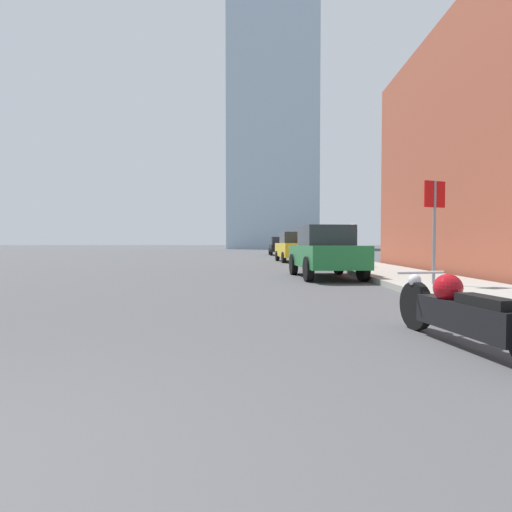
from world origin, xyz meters
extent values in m
cube|color=gray|center=(6.16, 40.00, 0.07)|extent=(2.62, 240.00, 0.15)
cube|color=#9EB7CC|center=(3.79, 78.80, 25.35)|extent=(16.77, 16.77, 50.71)
cylinder|color=black|center=(3.74, 3.91, 0.30)|extent=(0.21, 0.61, 0.61)
cube|color=black|center=(3.90, 3.02, 0.32)|extent=(0.48, 1.40, 0.32)
sphere|color=#9E0C14|center=(3.85, 3.29, 0.60)|extent=(0.31, 0.31, 0.31)
cube|color=black|center=(3.95, 2.73, 0.53)|extent=(0.33, 0.66, 0.10)
sphere|color=silver|center=(3.73, 3.94, 0.62)|extent=(0.16, 0.16, 0.16)
cylinder|color=silver|center=(3.75, 3.82, 0.73)|extent=(0.62, 0.15, 0.04)
cube|color=#1E6B33|center=(3.79, 11.47, 0.69)|extent=(2.02, 4.15, 0.66)
cube|color=#23282D|center=(3.79, 11.47, 1.33)|extent=(1.58, 2.05, 0.62)
cylinder|color=black|center=(2.89, 12.64, 0.36)|extent=(0.26, 0.73, 0.72)
cylinder|color=black|center=(4.47, 12.78, 0.36)|extent=(0.26, 0.73, 0.72)
cylinder|color=black|center=(3.11, 10.16, 0.36)|extent=(0.26, 0.73, 0.72)
cylinder|color=black|center=(4.69, 10.30, 0.36)|extent=(0.26, 0.73, 0.72)
cube|color=gold|center=(3.71, 22.10, 0.70)|extent=(2.15, 4.22, 0.79)
cube|color=#23282D|center=(3.71, 22.10, 1.41)|extent=(1.68, 2.09, 0.63)
cylinder|color=black|center=(2.75, 23.27, 0.30)|extent=(0.26, 0.62, 0.61)
cylinder|color=black|center=(4.41, 23.44, 0.30)|extent=(0.26, 0.62, 0.61)
cylinder|color=black|center=(3.01, 20.77, 0.30)|extent=(0.26, 0.62, 0.61)
cylinder|color=black|center=(4.67, 20.93, 0.30)|extent=(0.26, 0.62, 0.61)
cube|color=black|center=(3.49, 34.92, 0.63)|extent=(2.02, 4.22, 0.61)
cube|color=#23282D|center=(3.49, 34.92, 1.28)|extent=(1.66, 2.05, 0.71)
cylinder|color=black|center=(2.55, 36.18, 0.32)|extent=(0.22, 0.66, 0.65)
cylinder|color=black|center=(4.33, 36.24, 0.32)|extent=(0.22, 0.66, 0.65)
cylinder|color=black|center=(2.64, 33.60, 0.32)|extent=(0.22, 0.66, 0.65)
cylinder|color=black|center=(4.42, 33.67, 0.32)|extent=(0.22, 0.66, 0.65)
cylinder|color=slate|center=(5.74, 8.07, 1.33)|extent=(0.07, 0.07, 2.36)
cube|color=red|center=(5.74, 8.07, 2.21)|extent=(0.57, 0.26, 0.60)
cube|color=#38383D|center=(5.48, 15.13, 0.56)|extent=(0.29, 0.20, 0.83)
cube|color=#B22328|center=(5.48, 15.13, 1.31)|extent=(0.36, 0.20, 0.66)
sphere|color=tan|center=(5.48, 15.13, 1.75)|extent=(0.24, 0.24, 0.24)
camera|label=1|loc=(1.79, -1.13, 1.10)|focal=28.00mm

